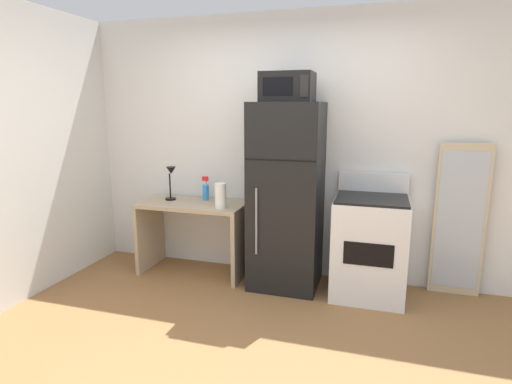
{
  "coord_description": "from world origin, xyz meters",
  "views": [
    {
      "loc": [
        0.83,
        -2.35,
        1.71
      ],
      "look_at": [
        -0.22,
        1.1,
        0.96
      ],
      "focal_mm": 28.76,
      "sensor_mm": 36.0,
      "label": 1
    }
  ],
  "objects_px": {
    "refrigerator": "(286,197)",
    "oven_range": "(369,246)",
    "microwave": "(288,87)",
    "desk_lamp": "(171,177)",
    "paper_towel_roll": "(221,196)",
    "leaning_mirror": "(459,221)",
    "spray_bottle": "(206,191)",
    "desk": "(194,224)"
  },
  "relations": [
    {
      "from": "desk_lamp",
      "to": "oven_range",
      "type": "height_order",
      "value": "desk_lamp"
    },
    {
      "from": "desk_lamp",
      "to": "spray_bottle",
      "type": "relative_size",
      "value": 1.42
    },
    {
      "from": "spray_bottle",
      "to": "refrigerator",
      "type": "height_order",
      "value": "refrigerator"
    },
    {
      "from": "desk",
      "to": "spray_bottle",
      "type": "height_order",
      "value": "spray_bottle"
    },
    {
      "from": "desk_lamp",
      "to": "oven_range",
      "type": "xyz_separation_m",
      "value": [
        2.01,
        -0.05,
        -0.52
      ]
    },
    {
      "from": "desk",
      "to": "refrigerator",
      "type": "distance_m",
      "value": 1.04
    },
    {
      "from": "desk",
      "to": "spray_bottle",
      "type": "bearing_deg",
      "value": 61.76
    },
    {
      "from": "paper_towel_roll",
      "to": "leaning_mirror",
      "type": "relative_size",
      "value": 0.17
    },
    {
      "from": "microwave",
      "to": "oven_range",
      "type": "relative_size",
      "value": 0.42
    },
    {
      "from": "refrigerator",
      "to": "oven_range",
      "type": "distance_m",
      "value": 0.88
    },
    {
      "from": "spray_bottle",
      "to": "oven_range",
      "type": "relative_size",
      "value": 0.23
    },
    {
      "from": "refrigerator",
      "to": "oven_range",
      "type": "bearing_deg",
      "value": -0.41
    },
    {
      "from": "paper_towel_roll",
      "to": "refrigerator",
      "type": "bearing_deg",
      "value": 9.8
    },
    {
      "from": "desk_lamp",
      "to": "refrigerator",
      "type": "distance_m",
      "value": 1.24
    },
    {
      "from": "desk",
      "to": "leaning_mirror",
      "type": "xyz_separation_m",
      "value": [
        2.52,
        0.23,
        0.18
      ]
    },
    {
      "from": "paper_towel_roll",
      "to": "leaning_mirror",
      "type": "xyz_separation_m",
      "value": [
        2.16,
        0.36,
        -0.17
      ]
    },
    {
      "from": "spray_bottle",
      "to": "refrigerator",
      "type": "bearing_deg",
      "value": -10.57
    },
    {
      "from": "desk_lamp",
      "to": "refrigerator",
      "type": "bearing_deg",
      "value": -2.28
    },
    {
      "from": "refrigerator",
      "to": "microwave",
      "type": "bearing_deg",
      "value": -89.67
    },
    {
      "from": "oven_range",
      "to": "microwave",
      "type": "bearing_deg",
      "value": -178.85
    },
    {
      "from": "spray_bottle",
      "to": "microwave",
      "type": "distance_m",
      "value": 1.38
    },
    {
      "from": "desk_lamp",
      "to": "leaning_mirror",
      "type": "xyz_separation_m",
      "value": [
        2.78,
        0.2,
        -0.29
      ]
    },
    {
      "from": "paper_towel_roll",
      "to": "oven_range",
      "type": "relative_size",
      "value": 0.22
    },
    {
      "from": "desk",
      "to": "spray_bottle",
      "type": "relative_size",
      "value": 4.36
    },
    {
      "from": "desk_lamp",
      "to": "microwave",
      "type": "relative_size",
      "value": 0.77
    },
    {
      "from": "refrigerator",
      "to": "microwave",
      "type": "xyz_separation_m",
      "value": [
        0.0,
        -0.02,
        1.0
      ]
    },
    {
      "from": "leaning_mirror",
      "to": "spray_bottle",
      "type": "bearing_deg",
      "value": -178.08
    },
    {
      "from": "leaning_mirror",
      "to": "desk",
      "type": "bearing_deg",
      "value": -174.8
    },
    {
      "from": "desk_lamp",
      "to": "paper_towel_roll",
      "type": "xyz_separation_m",
      "value": [
        0.61,
        -0.16,
        -0.12
      ]
    },
    {
      "from": "desk_lamp",
      "to": "leaning_mirror",
      "type": "height_order",
      "value": "leaning_mirror"
    },
    {
      "from": "paper_towel_roll",
      "to": "desk",
      "type": "bearing_deg",
      "value": 160.26
    },
    {
      "from": "microwave",
      "to": "oven_range",
      "type": "xyz_separation_m",
      "value": [
        0.78,
        0.02,
        -1.41
      ]
    },
    {
      "from": "desk_lamp",
      "to": "microwave",
      "type": "bearing_deg",
      "value": -3.26
    },
    {
      "from": "desk_lamp",
      "to": "paper_towel_roll",
      "type": "bearing_deg",
      "value": -14.35
    },
    {
      "from": "paper_towel_roll",
      "to": "oven_range",
      "type": "height_order",
      "value": "oven_range"
    },
    {
      "from": "desk",
      "to": "oven_range",
      "type": "height_order",
      "value": "oven_range"
    },
    {
      "from": "refrigerator",
      "to": "leaning_mirror",
      "type": "height_order",
      "value": "refrigerator"
    },
    {
      "from": "spray_bottle",
      "to": "microwave",
      "type": "xyz_separation_m",
      "value": [
        0.9,
        -0.19,
        1.03
      ]
    },
    {
      "from": "desk",
      "to": "oven_range",
      "type": "distance_m",
      "value": 1.76
    },
    {
      "from": "microwave",
      "to": "oven_range",
      "type": "bearing_deg",
      "value": 1.15
    },
    {
      "from": "oven_range",
      "to": "leaning_mirror",
      "type": "bearing_deg",
      "value": 18.42
    },
    {
      "from": "oven_range",
      "to": "spray_bottle",
      "type": "bearing_deg",
      "value": 174.09
    }
  ]
}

